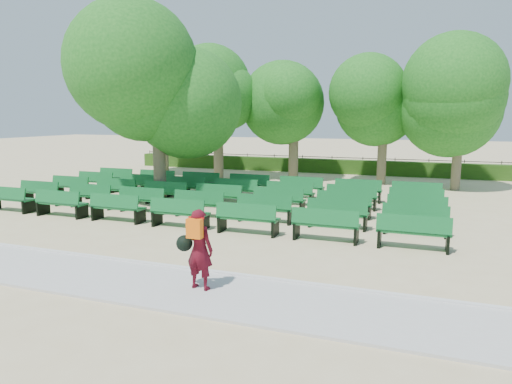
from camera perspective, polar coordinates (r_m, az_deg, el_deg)
ground at (r=17.28m, az=-2.83°, el=-2.85°), size 120.00×120.00×0.00m
paving at (r=11.09m, az=-18.08°, el=-10.25°), size 30.00×2.20×0.06m
curb at (r=11.95m, az=-14.66°, el=-8.54°), size 30.00×0.12×0.10m
hedge at (r=30.44m, az=7.46°, el=3.29°), size 26.00×0.70×0.90m
fence at (r=30.88m, az=7.60°, el=2.53°), size 26.00×0.10×1.02m
tree_line at (r=26.64m, az=5.55°, el=1.47°), size 21.80×6.80×7.04m
bench_array at (r=18.51m, az=-4.34°, el=-1.71°), size 2.01×0.72×1.25m
tree_among at (r=19.62m, az=-12.28°, el=12.28°), size 5.06×5.06×7.02m
person at (r=9.70m, az=-7.26°, el=-6.96°), size 0.83×0.52×1.73m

